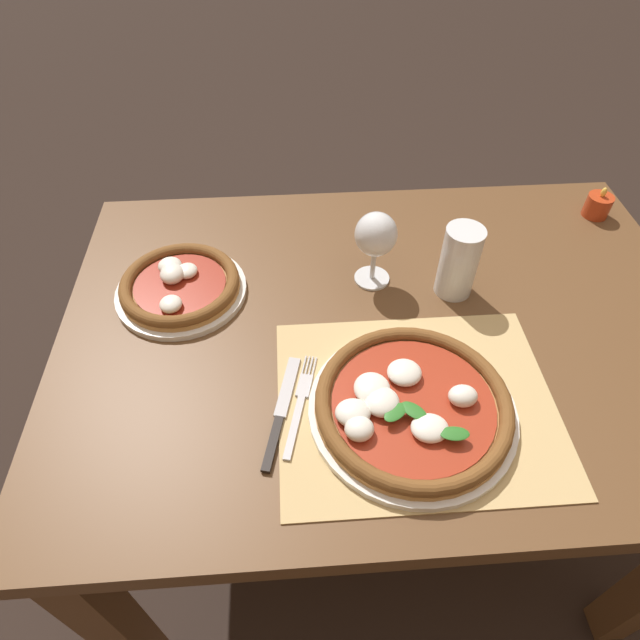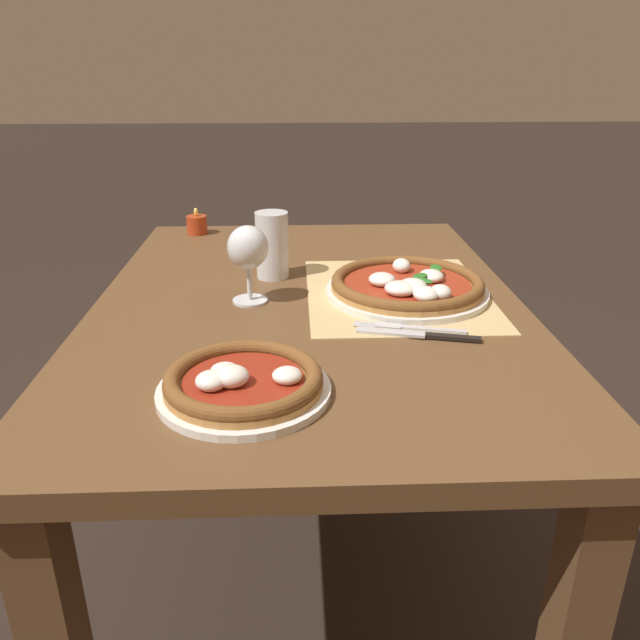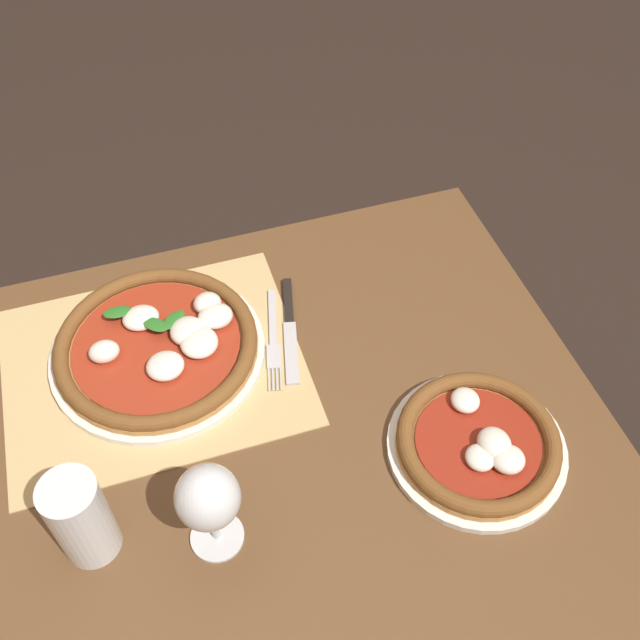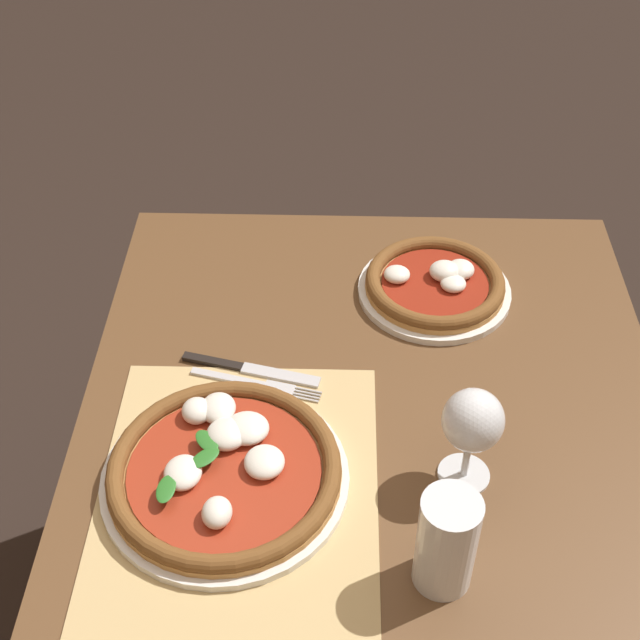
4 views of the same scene
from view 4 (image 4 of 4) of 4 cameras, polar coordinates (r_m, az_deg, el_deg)
name	(u,v)px [view 4 (image 4 of 4)]	position (r m, az deg, el deg)	size (l,w,h in m)	color
dining_table	(373,531)	(1.30, 3.41, -13.34)	(1.21, 0.85, 0.74)	brown
paper_placemat	(238,489)	(1.20, -5.24, -10.75)	(0.45, 0.37, 0.00)	tan
pizza_near	(225,470)	(1.20, -6.13, -9.50)	(0.33, 0.33, 0.05)	silver
pizza_far	(435,284)	(1.47, 7.38, 2.29)	(0.25, 0.25, 0.05)	silver
wine_glass	(472,424)	(1.15, 9.73, -6.57)	(0.08, 0.08, 0.16)	silver
pint_glass	(446,543)	(1.08, 8.09, -13.97)	(0.07, 0.07, 0.15)	silver
fork	(256,384)	(1.32, -4.10, -4.11)	(0.06, 0.20, 0.00)	#B7B7BC
knife	(251,369)	(1.34, -4.45, -3.16)	(0.07, 0.21, 0.01)	black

